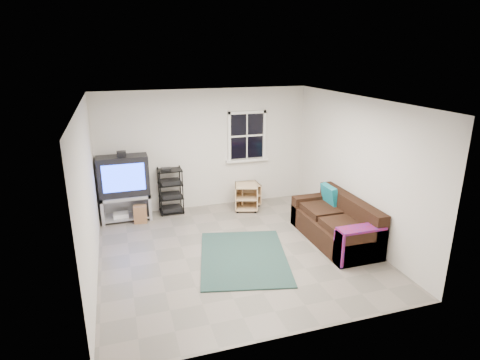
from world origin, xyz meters
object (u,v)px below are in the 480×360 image
object	(u,v)px
side_table_left	(246,196)
tv_unit	(124,183)
av_rack	(171,194)
sofa	(336,225)
side_table_right	(248,192)

from	to	relation	value
side_table_left	tv_unit	bearing A→B (deg)	175.36
av_rack	sofa	distance (m)	3.51
side_table_right	tv_unit	bearing A→B (deg)	-179.03
tv_unit	side_table_right	bearing A→B (deg)	0.97
sofa	av_rack	bearing A→B (deg)	140.23
tv_unit	side_table_left	world-z (taller)	tv_unit
side_table_right	side_table_left	bearing A→B (deg)	-117.98
tv_unit	side_table_left	bearing A→B (deg)	-4.64
tv_unit	sofa	bearing A→B (deg)	-30.92
side_table_left	sofa	size ratio (longest dim) A/B	0.31
side_table_right	sofa	size ratio (longest dim) A/B	0.27
side_table_left	sofa	world-z (taller)	sofa
tv_unit	side_table_right	distance (m)	2.73
tv_unit	side_table_left	xyz separation A→B (m)	(2.55, -0.21, -0.49)
side_table_right	sofa	bearing A→B (deg)	-66.73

